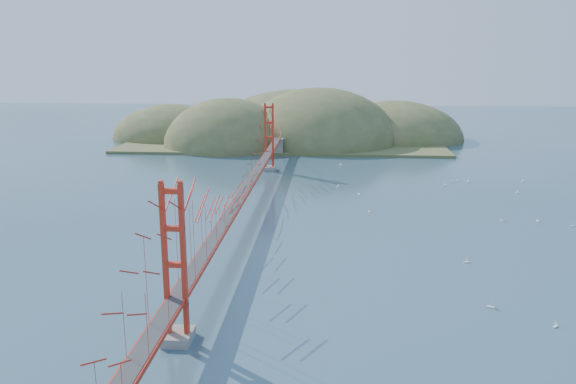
# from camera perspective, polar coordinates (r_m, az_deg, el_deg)

# --- Properties ---
(ground) EXTENTS (320.00, 320.00, 0.00)m
(ground) POSITION_cam_1_polar(r_m,az_deg,el_deg) (69.19, -4.58, -2.84)
(ground) COLOR #314F62
(ground) RESTS_ON ground
(bridge) EXTENTS (2.20, 94.40, 12.00)m
(bridge) POSITION_cam_1_polar(r_m,az_deg,el_deg) (67.69, -4.67, 2.89)
(bridge) COLOR gray
(bridge) RESTS_ON ground
(far_headlands) EXTENTS (84.00, 58.00, 25.00)m
(far_headlands) POSITION_cam_1_polar(r_m,az_deg,el_deg) (135.68, 0.79, 5.48)
(far_headlands) COLOR olive
(far_headlands) RESTS_ON ground
(sailboat_6) EXTENTS (0.65, 0.65, 0.73)m
(sailboat_6) POSITION_cam_1_polar(r_m,az_deg,el_deg) (48.78, 19.93, -10.84)
(sailboat_6) COLOR white
(sailboat_6) RESTS_ON ground
(sailboat_7) EXTENTS (0.56, 0.56, 0.61)m
(sailboat_7) POSITION_cam_1_polar(r_m,az_deg,el_deg) (93.69, 16.79, 1.14)
(sailboat_7) COLOR white
(sailboat_7) RESTS_ON ground
(sailboat_16) EXTENTS (0.52, 0.52, 0.59)m
(sailboat_16) POSITION_cam_1_polar(r_m,az_deg,el_deg) (92.84, 16.32, 1.06)
(sailboat_16) COLOR white
(sailboat_16) RESTS_ON ground
(sailboat_1) EXTENTS (0.57, 0.59, 0.67)m
(sailboat_1) POSITION_cam_1_polar(r_m,az_deg,el_deg) (81.87, 7.23, -0.16)
(sailboat_1) COLOR white
(sailboat_1) RESTS_ON ground
(sailboat_3) EXTENTS (0.56, 0.56, 0.60)m
(sailboat_3) POSITION_cam_1_polar(r_m,az_deg,el_deg) (86.26, 5.10, 0.62)
(sailboat_3) COLOR white
(sailboat_3) RESTS_ON ground
(sailboat_5) EXTENTS (0.50, 0.56, 0.63)m
(sailboat_5) POSITION_cam_1_polar(r_m,az_deg,el_deg) (74.88, 24.06, -2.62)
(sailboat_5) COLOR white
(sailboat_5) RESTS_ON ground
(sailboat_15) EXTENTS (0.47, 0.58, 0.68)m
(sailboat_15) POSITION_cam_1_polar(r_m,az_deg,el_deg) (93.94, 17.86, 1.10)
(sailboat_15) COLOR white
(sailboat_15) RESTS_ON ground
(sailboat_2) EXTENTS (0.52, 0.43, 0.61)m
(sailboat_2) POSITION_cam_1_polar(r_m,az_deg,el_deg) (57.90, 17.70, -6.72)
(sailboat_2) COLOR white
(sailboat_2) RESTS_ON ground
(sailboat_17) EXTENTS (0.50, 0.49, 0.57)m
(sailboat_17) POSITION_cam_1_polar(r_m,az_deg,el_deg) (96.82, 22.72, 1.04)
(sailboat_17) COLOR white
(sailboat_17) RESTS_ON ground
(sailboat_8) EXTENTS (0.51, 0.51, 0.56)m
(sailboat_8) POSITION_cam_1_polar(r_m,az_deg,el_deg) (88.71, 22.25, -0.01)
(sailboat_8) COLOR white
(sailboat_8) RESTS_ON ground
(sailboat_12) EXTENTS (0.68, 0.68, 0.74)m
(sailboat_12) POSITION_cam_1_polar(r_m,az_deg,el_deg) (103.43, 5.37, 2.85)
(sailboat_12) COLOR white
(sailboat_12) RESTS_ON ground
(sailboat_11) EXTENTS (0.50, 0.49, 0.56)m
(sailboat_11) POSITION_cam_1_polar(r_m,az_deg,el_deg) (74.46, 26.95, -3.03)
(sailboat_11) COLOR white
(sailboat_11) RESTS_ON ground
(sailboat_4) EXTENTS (0.62, 0.65, 0.73)m
(sailboat_4) POSITION_cam_1_polar(r_m,az_deg,el_deg) (90.36, 15.65, 0.77)
(sailboat_4) COLOR white
(sailboat_4) RESTS_ON ground
(sailboat_0) EXTENTS (0.49, 0.57, 0.65)m
(sailboat_0) POSITION_cam_1_polar(r_m,az_deg,el_deg) (73.05, 8.28, -1.92)
(sailboat_0) COLOR white
(sailboat_0) RESTS_ON ground
(sailboat_extra_0) EXTENTS (0.58, 0.58, 0.61)m
(sailboat_extra_0) POSITION_cam_1_polar(r_m,az_deg,el_deg) (73.31, 20.86, -2.66)
(sailboat_extra_0) COLOR white
(sailboat_extra_0) RESTS_ON ground
(sailboat_extra_1) EXTENTS (0.57, 0.57, 0.60)m
(sailboat_extra_1) POSITION_cam_1_polar(r_m,az_deg,el_deg) (47.45, 25.53, -12.14)
(sailboat_extra_1) COLOR white
(sailboat_extra_1) RESTS_ON ground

